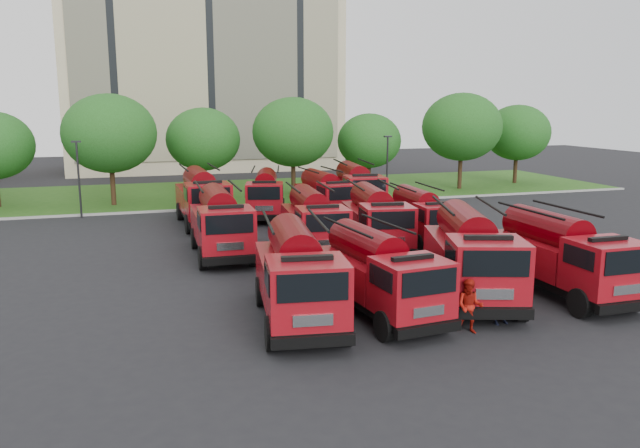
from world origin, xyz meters
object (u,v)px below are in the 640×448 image
(fire_truck_4, at_px, (220,223))
(firefighter_0, at_px, (501,324))
(fire_truck_6, at_px, (376,219))
(fire_truck_1, at_px, (379,274))
(fire_truck_3, at_px, (562,255))
(firefighter_5, at_px, (444,258))
(fire_truck_5, at_px, (313,221))
(fire_truck_8, at_px, (202,197))
(firefighter_1, at_px, (468,333))
(fire_truck_0, at_px, (297,275))
(fire_truck_7, at_px, (422,216))
(fire_truck_2, at_px, (471,255))
(fire_truck_11, at_px, (356,189))
(fire_truck_10, at_px, (325,195))
(firefighter_4, at_px, (289,283))
(fire_truck_9, at_px, (266,194))
(firefighter_3, at_px, (519,273))

(fire_truck_4, xyz_separation_m, firefighter_0, (7.80, -12.83, -1.65))
(fire_truck_6, bearing_deg, firefighter_0, -81.71)
(fire_truck_1, distance_m, fire_truck_3, 7.82)
(fire_truck_3, height_order, firefighter_5, fire_truck_3)
(fire_truck_5, distance_m, fire_truck_8, 10.22)
(fire_truck_1, distance_m, firefighter_1, 3.70)
(fire_truck_0, distance_m, fire_truck_7, 14.01)
(fire_truck_2, height_order, fire_truck_11, fire_truck_2)
(fire_truck_8, xyz_separation_m, firefighter_1, (6.19, -21.76, -1.72))
(fire_truck_1, bearing_deg, firefighter_5, 41.45)
(fire_truck_11, bearing_deg, fire_truck_10, -149.40)
(fire_truck_1, relative_size, firefighter_1, 3.73)
(fire_truck_0, height_order, firefighter_4, fire_truck_0)
(firefighter_5, bearing_deg, fire_truck_5, -11.59)
(fire_truck_6, xyz_separation_m, fire_truck_11, (2.90, 10.67, 0.09))
(fire_truck_0, xyz_separation_m, fire_truck_9, (3.25, 20.14, -0.11))
(fire_truck_10, relative_size, firefighter_3, 3.81)
(firefighter_3, height_order, firefighter_4, firefighter_3)
(fire_truck_5, bearing_deg, fire_truck_6, -2.96)
(fire_truck_9, height_order, firefighter_5, fire_truck_9)
(fire_truck_3, bearing_deg, fire_truck_1, -179.39)
(fire_truck_6, distance_m, firefighter_0, 11.85)
(fire_truck_4, height_order, firefighter_1, fire_truck_4)
(fire_truck_9, height_order, firefighter_3, fire_truck_9)
(fire_truck_4, distance_m, fire_truck_5, 4.68)
(fire_truck_0, distance_m, firefighter_3, 11.64)
(firefighter_4, bearing_deg, fire_truck_6, -100.68)
(fire_truck_1, xyz_separation_m, fire_truck_10, (4.04, 19.10, 0.01))
(fire_truck_7, bearing_deg, fire_truck_10, 110.66)
(fire_truck_1, distance_m, fire_truck_8, 19.59)
(fire_truck_9, distance_m, fire_truck_10, 3.98)
(fire_truck_0, height_order, fire_truck_3, fire_truck_0)
(fire_truck_4, bearing_deg, fire_truck_7, -0.21)
(fire_truck_10, bearing_deg, fire_truck_2, -92.76)
(fire_truck_7, relative_size, firefighter_0, 3.27)
(firefighter_1, bearing_deg, fire_truck_6, 117.44)
(fire_truck_8, distance_m, fire_truck_11, 10.74)
(fire_truck_8, relative_size, firefighter_1, 4.14)
(fire_truck_2, height_order, fire_truck_4, fire_truck_2)
(firefighter_4, bearing_deg, fire_truck_3, -165.22)
(fire_truck_5, height_order, fire_truck_6, fire_truck_6)
(fire_truck_8, bearing_deg, fire_truck_7, -40.67)
(fire_truck_4, xyz_separation_m, fire_truck_6, (7.88, -1.10, -0.05))
(fire_truck_0, xyz_separation_m, fire_truck_5, (3.47, 9.74, -0.07))
(fire_truck_0, relative_size, fire_truck_6, 1.02)
(fire_truck_8, bearing_deg, fire_truck_9, 14.59)
(fire_truck_5, bearing_deg, firefighter_0, -70.32)
(fire_truck_8, xyz_separation_m, firefighter_0, (7.71, -21.35, -1.72))
(fire_truck_9, distance_m, firefighter_4, 15.84)
(fire_truck_1, distance_m, fire_truck_6, 10.26)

